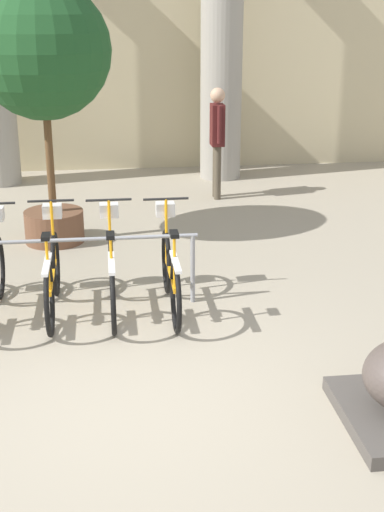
{
  "coord_description": "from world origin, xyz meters",
  "views": [
    {
      "loc": [
        -0.12,
        -5.02,
        3.04
      ],
      "look_at": [
        0.58,
        0.62,
        1.0
      ],
      "focal_mm": 50.0,
      "sensor_mm": 36.0,
      "label": 1
    }
  ],
  "objects_px": {
    "potted_tree": "(43,60)",
    "bicycle_3": "(52,274)",
    "bicycle_5": "(170,271)",
    "bicycle_4": "(112,272)",
    "person_pedestrian": "(217,132)"
  },
  "relations": [
    {
      "from": "bicycle_4",
      "to": "person_pedestrian",
      "type": "distance_m",
      "value": 4.71
    },
    {
      "from": "bicycle_3",
      "to": "bicycle_5",
      "type": "bearing_deg",
      "value": -3.47
    },
    {
      "from": "bicycle_3",
      "to": "bicycle_4",
      "type": "xyz_separation_m",
      "value": [
        0.6,
        -0.04,
        0.0
      ]
    },
    {
      "from": "potted_tree",
      "to": "bicycle_3",
      "type": "bearing_deg",
      "value": -86.88
    },
    {
      "from": "bicycle_4",
      "to": "potted_tree",
      "type": "height_order",
      "value": "potted_tree"
    },
    {
      "from": "person_pedestrian",
      "to": "potted_tree",
      "type": "xyz_separation_m",
      "value": [
        -2.5,
        -1.95,
        1.28
      ]
    },
    {
      "from": "bicycle_5",
      "to": "person_pedestrian",
      "type": "distance_m",
      "value": 4.55
    },
    {
      "from": "bicycle_3",
      "to": "bicycle_5",
      "type": "height_order",
      "value": "same"
    },
    {
      "from": "person_pedestrian",
      "to": "bicycle_4",
      "type": "bearing_deg",
      "value": -112.28
    },
    {
      "from": "bicycle_5",
      "to": "bicycle_3",
      "type": "bearing_deg",
      "value": 176.53
    },
    {
      "from": "bicycle_5",
      "to": "person_pedestrian",
      "type": "xyz_separation_m",
      "value": [
        1.17,
        4.35,
        0.65
      ]
    },
    {
      "from": "bicycle_3",
      "to": "person_pedestrian",
      "type": "height_order",
      "value": "person_pedestrian"
    },
    {
      "from": "bicycle_4",
      "to": "bicycle_5",
      "type": "bearing_deg",
      "value": -3.21
    },
    {
      "from": "bicycle_4",
      "to": "bicycle_5",
      "type": "xyz_separation_m",
      "value": [
        0.6,
        -0.03,
        0.0
      ]
    },
    {
      "from": "bicycle_4",
      "to": "potted_tree",
      "type": "relative_size",
      "value": 0.52
    }
  ]
}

